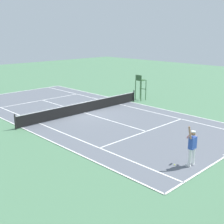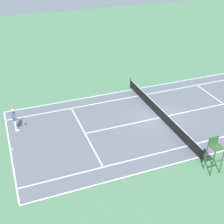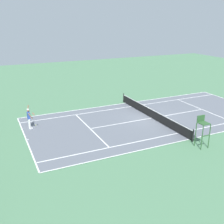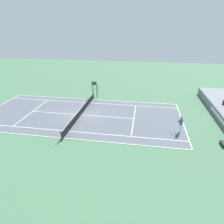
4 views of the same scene
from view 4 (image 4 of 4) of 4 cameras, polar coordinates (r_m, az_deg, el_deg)
ground_plane at (r=24.20m, az=-8.91°, el=-0.86°), size 80.00×80.00×0.00m
court at (r=24.20m, az=-8.91°, el=-0.84°), size 11.08×23.88×0.03m
net at (r=23.99m, az=-8.99°, el=0.27°), size 11.98×0.10×1.07m
barrier_wall at (r=24.43m, az=29.42°, el=-2.23°), size 21.79×0.25×1.06m
tennis_player at (r=20.84m, az=19.34°, el=-3.20°), size 0.76×0.62×2.08m
tennis_ball at (r=20.72m, az=17.60°, el=-6.13°), size 0.07×0.07×0.07m
umpire_chair at (r=29.81m, az=-5.06°, el=7.30°), size 0.77×0.77×2.44m
equipment_bag at (r=20.61m, az=29.55°, el=-8.11°), size 0.91×0.34×0.32m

